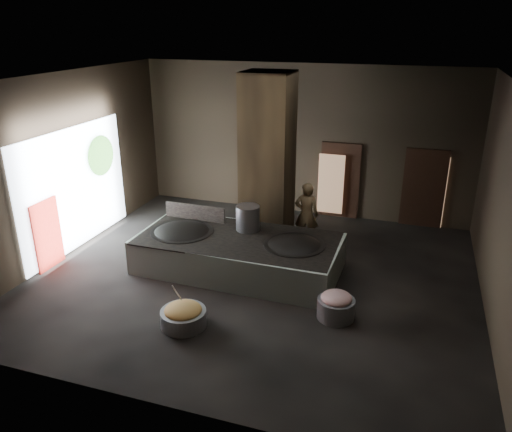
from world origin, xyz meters
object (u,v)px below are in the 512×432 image
(hearth_platform, at_px, (238,254))
(cook, at_px, (306,214))
(veg_basin, at_px, (184,318))
(stock_pot, at_px, (248,218))
(wok_right, at_px, (294,248))
(meat_basin, at_px, (336,308))
(wok_left, at_px, (182,234))

(hearth_platform, distance_m, cook, 2.30)
(veg_basin, bearing_deg, stock_pot, 85.23)
(wok_right, bearing_deg, cook, 94.09)
(veg_basin, distance_m, meat_basin, 3.05)
(stock_pot, relative_size, meat_basin, 0.82)
(stock_pot, height_order, cook, cook)
(wok_left, distance_m, meat_basin, 4.28)
(wok_left, relative_size, stock_pot, 2.42)
(cook, xyz_separation_m, veg_basin, (-1.43, -4.47, -0.71))
(hearth_platform, bearing_deg, meat_basin, -26.40)
(hearth_platform, height_order, wok_right, wok_right)
(veg_basin, bearing_deg, wok_left, 116.05)
(wok_left, xyz_separation_m, wok_right, (2.80, 0.10, 0.00))
(wok_left, xyz_separation_m, meat_basin, (4.04, -1.32, -0.54))
(cook, distance_m, meat_basin, 3.60)
(stock_pot, xyz_separation_m, cook, (1.17, 1.34, -0.26))
(wok_left, distance_m, wok_right, 2.80)
(veg_basin, bearing_deg, cook, 72.28)
(wok_right, bearing_deg, veg_basin, -120.67)
(wok_left, relative_size, cook, 0.86)
(stock_pot, height_order, veg_basin, stock_pot)
(wok_left, bearing_deg, meat_basin, -18.05)
(wok_left, height_order, cook, cook)
(wok_right, height_order, meat_basin, wok_right)
(wok_right, distance_m, veg_basin, 3.12)
(wok_right, xyz_separation_m, veg_basin, (-1.56, -2.63, -0.58))
(meat_basin, bearing_deg, cook, 112.81)
(cook, distance_m, veg_basin, 4.75)
(wok_left, height_order, veg_basin, wok_left)
(hearth_platform, bearing_deg, stock_pot, 86.22)
(wok_right, distance_m, meat_basin, 1.96)
(stock_pot, distance_m, cook, 1.80)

